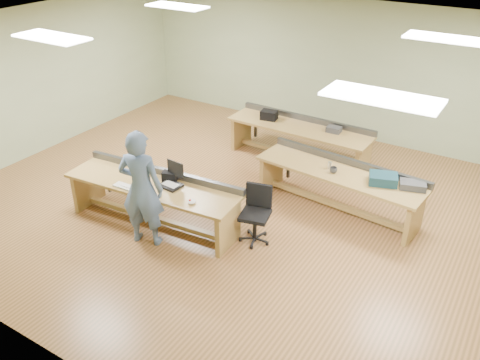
# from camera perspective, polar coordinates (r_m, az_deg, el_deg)

# --- Properties ---
(floor) EXTENTS (10.00, 10.00, 0.00)m
(floor) POSITION_cam_1_polar(r_m,az_deg,el_deg) (8.92, 0.79, -3.26)
(floor) COLOR #986339
(floor) RESTS_ON ground
(ceiling) EXTENTS (10.00, 10.00, 0.00)m
(ceiling) POSITION_cam_1_polar(r_m,az_deg,el_deg) (7.76, 0.94, 15.89)
(ceiling) COLOR silver
(ceiling) RESTS_ON wall_back
(wall_back) EXTENTS (10.00, 0.04, 3.00)m
(wall_back) POSITION_cam_1_polar(r_m,az_deg,el_deg) (11.64, 11.31, 12.12)
(wall_back) COLOR #9FB085
(wall_back) RESTS_ON floor
(wall_front) EXTENTS (10.00, 0.04, 3.00)m
(wall_front) POSITION_cam_1_polar(r_m,az_deg,el_deg) (5.63, -20.91, -8.45)
(wall_front) COLOR #9FB085
(wall_front) RESTS_ON floor
(wall_left) EXTENTS (0.04, 8.00, 3.00)m
(wall_left) POSITION_cam_1_polar(r_m,az_deg,el_deg) (11.46, -21.47, 10.44)
(wall_left) COLOR #9FB085
(wall_left) RESTS_ON floor
(fluor_panels) EXTENTS (6.20, 3.50, 0.03)m
(fluor_panels) POSITION_cam_1_polar(r_m,az_deg,el_deg) (7.76, 0.94, 15.67)
(fluor_panels) COLOR white
(fluor_panels) RESTS_ON ceiling
(workbench_front) EXTENTS (3.05, 1.04, 0.86)m
(workbench_front) POSITION_cam_1_polar(r_m,az_deg,el_deg) (8.39, -9.64, -1.49)
(workbench_front) COLOR olive
(workbench_front) RESTS_ON floor
(workbench_mid) EXTENTS (2.98, 1.05, 0.86)m
(workbench_mid) POSITION_cam_1_polar(r_m,az_deg,el_deg) (8.80, 11.09, -0.10)
(workbench_mid) COLOR olive
(workbench_mid) RESTS_ON floor
(workbench_back) EXTENTS (3.00, 0.86, 0.86)m
(workbench_back) POSITION_cam_1_polar(r_m,az_deg,el_deg) (10.46, 6.70, 5.07)
(workbench_back) COLOR olive
(workbench_back) RESTS_ON floor
(person) EXTENTS (0.79, 0.64, 1.89)m
(person) POSITION_cam_1_polar(r_m,az_deg,el_deg) (7.76, -11.00, -0.98)
(person) COLOR slate
(person) RESTS_ON floor
(laptop_base) EXTENTS (0.36, 0.30, 0.04)m
(laptop_base) POSITION_cam_1_polar(r_m,az_deg,el_deg) (8.14, -7.79, -0.62)
(laptop_base) COLOR black
(laptop_base) RESTS_ON workbench_front
(laptop_screen) EXTENTS (0.33, 0.04, 0.26)m
(laptop_screen) POSITION_cam_1_polar(r_m,az_deg,el_deg) (8.11, -7.26, 1.26)
(laptop_screen) COLOR black
(laptop_screen) RESTS_ON laptop_base
(keyboard) EXTENTS (0.46, 0.17, 0.03)m
(keyboard) POSITION_cam_1_polar(r_m,az_deg,el_deg) (8.23, -12.60, -0.79)
(keyboard) COLOR beige
(keyboard) RESTS_ON workbench_front
(trackball_mouse) EXTENTS (0.13, 0.15, 0.06)m
(trackball_mouse) POSITION_cam_1_polar(r_m,az_deg,el_deg) (7.65, -5.45, -2.43)
(trackball_mouse) COLOR white
(trackball_mouse) RESTS_ON workbench_front
(camera_bag) EXTENTS (0.27, 0.22, 0.16)m
(camera_bag) POSITION_cam_1_polar(r_m,az_deg,el_deg) (8.29, -7.89, 0.42)
(camera_bag) COLOR black
(camera_bag) RESTS_ON workbench_front
(task_chair) EXTENTS (0.60, 0.60, 0.92)m
(task_chair) POSITION_cam_1_polar(r_m,az_deg,el_deg) (7.98, 1.78, -4.64)
(task_chair) COLOR black
(task_chair) RESTS_ON floor
(parts_bin_teal) EXTENTS (0.53, 0.46, 0.16)m
(parts_bin_teal) POSITION_cam_1_polar(r_m,az_deg,el_deg) (8.45, 15.78, 0.12)
(parts_bin_teal) COLOR #12313C
(parts_bin_teal) RESTS_ON workbench_mid
(parts_bin_grey) EXTENTS (0.46, 0.36, 0.11)m
(parts_bin_grey) POSITION_cam_1_polar(r_m,az_deg,el_deg) (8.45, 18.83, -0.56)
(parts_bin_grey) COLOR #313134
(parts_bin_grey) RESTS_ON workbench_mid
(mug) EXTENTS (0.13, 0.13, 0.10)m
(mug) POSITION_cam_1_polar(r_m,az_deg,el_deg) (8.61, 10.45, 1.11)
(mug) COLOR #313134
(mug) RESTS_ON workbench_mid
(drinks_can) EXTENTS (0.08, 0.08, 0.12)m
(drinks_can) POSITION_cam_1_polar(r_m,az_deg,el_deg) (8.73, 10.05, 1.63)
(drinks_can) COLOR silver
(drinks_can) RESTS_ON workbench_mid
(storage_box_back) EXTENTS (0.36, 0.29, 0.19)m
(storage_box_back) POSITION_cam_1_polar(r_m,az_deg,el_deg) (10.63, 3.28, 7.29)
(storage_box_back) COLOR black
(storage_box_back) RESTS_ON workbench_back
(tray_back) EXTENTS (0.28, 0.21, 0.11)m
(tray_back) POSITION_cam_1_polar(r_m,az_deg,el_deg) (10.18, 10.50, 5.60)
(tray_back) COLOR #313134
(tray_back) RESTS_ON workbench_back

